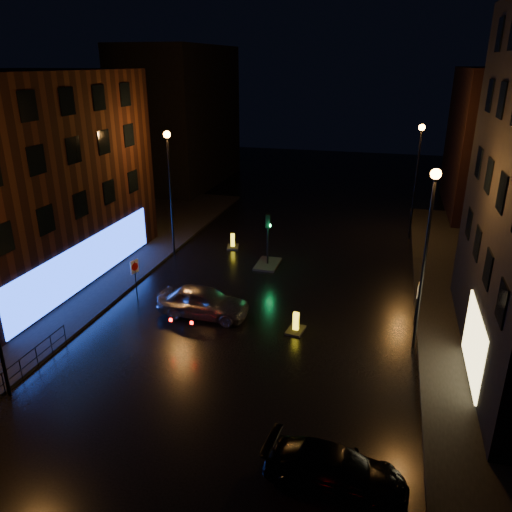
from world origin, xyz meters
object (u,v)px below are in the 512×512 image
object	(u,v)px
bollard_far	(233,244)
bollard_near	(296,327)
dark_sedan	(335,471)
traffic_signal	(268,258)
road_sign_left	(135,270)
silver_hatchback	(203,302)
road_sign_right	(418,294)

from	to	relation	value
bollard_far	bollard_near	bearing A→B (deg)	-71.68
dark_sedan	bollard_near	distance (m)	9.71
traffic_signal	road_sign_left	bearing A→B (deg)	-131.05
silver_hatchback	road_sign_right	bearing A→B (deg)	-77.41
silver_hatchback	bollard_near	xyz separation A→B (m)	(4.96, -0.33, -0.59)
traffic_signal	road_sign_right	xyz separation A→B (m)	(9.10, -5.46, 1.09)
bollard_far	road_sign_right	xyz separation A→B (m)	(12.30, -7.99, 1.37)
bollard_far	traffic_signal	bearing A→B (deg)	-52.25
bollard_far	road_sign_left	world-z (taller)	road_sign_left
road_sign_left	road_sign_right	bearing A→B (deg)	22.73
road_sign_left	dark_sedan	bearing A→B (deg)	-22.49
traffic_signal	bollard_near	distance (m)	8.70
dark_sedan	bollard_far	distance (m)	21.98
bollard_near	silver_hatchback	bearing A→B (deg)	-176.06
road_sign_left	bollard_far	bearing A→B (deg)	91.83
dark_sedan	road_sign_left	xyz separation A→B (m)	(-12.32, 10.46, 1.08)
dark_sedan	road_sign_right	size ratio (longest dim) A/B	2.10
bollard_near	bollard_far	world-z (taller)	bollard_far
bollard_far	road_sign_left	bearing A→B (deg)	-119.92
traffic_signal	bollard_near	size ratio (longest dim) A/B	2.75
silver_hatchback	road_sign_right	size ratio (longest dim) A/B	2.23
bollard_near	bollard_far	size ratio (longest dim) A/B	0.94
traffic_signal	bollard_far	distance (m)	4.10
silver_hatchback	road_sign_left	size ratio (longest dim) A/B	2.06
traffic_signal	bollard_near	world-z (taller)	traffic_signal
silver_hatchback	bollard_near	distance (m)	5.01
dark_sedan	bollard_near	world-z (taller)	dark_sedan
bollard_far	silver_hatchback	bearing A→B (deg)	-94.61
silver_hatchback	bollard_near	bearing A→B (deg)	-92.89
dark_sedan	bollard_far	bearing A→B (deg)	31.40
bollard_far	road_sign_right	size ratio (longest dim) A/B	0.63
road_sign_left	silver_hatchback	bearing A→B (deg)	5.76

